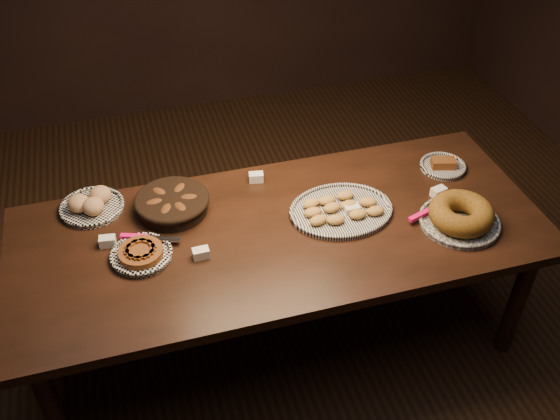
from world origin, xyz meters
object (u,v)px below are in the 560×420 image
object	(u,v)px
buffet_table	(281,241)
apple_tart_plate	(141,253)
madeleine_platter	(341,210)
bundt_cake_plate	(461,216)

from	to	relation	value
buffet_table	apple_tart_plate	xyz separation A→B (m)	(-0.62, -0.00, 0.09)
madeleine_platter	bundt_cake_plate	size ratio (longest dim) A/B	1.18
madeleine_platter	bundt_cake_plate	bearing A→B (deg)	-37.32
apple_tart_plate	bundt_cake_plate	world-z (taller)	bundt_cake_plate
buffet_table	apple_tart_plate	distance (m)	0.63
buffet_table	madeleine_platter	size ratio (longest dim) A/B	4.97
apple_tart_plate	bundt_cake_plate	size ratio (longest dim) A/B	0.77
bundt_cake_plate	madeleine_platter	bearing A→B (deg)	159.13
buffet_table	bundt_cake_plate	world-z (taller)	bundt_cake_plate
buffet_table	madeleine_platter	world-z (taller)	madeleine_platter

